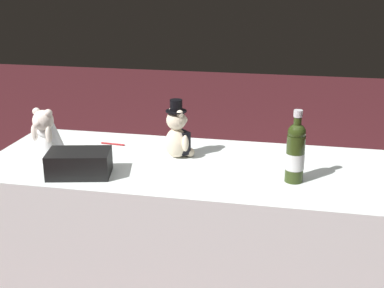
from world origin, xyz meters
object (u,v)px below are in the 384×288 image
at_px(teddy_bear_bride, 47,136).
at_px(gift_case_black, 79,163).
at_px(signing_pen, 114,144).
at_px(champagne_bottle, 295,152).
at_px(teddy_bear_groom, 178,134).

distance_m(teddy_bear_bride, gift_case_black, 0.31).
distance_m(signing_pen, gift_case_black, 0.42).
distance_m(champagne_bottle, signing_pen, 0.99).
xyz_separation_m(teddy_bear_groom, teddy_bear_bride, (0.62, 0.13, -0.01)).
relative_size(teddy_bear_groom, signing_pen, 2.08).
height_order(teddy_bear_bride, champagne_bottle, champagne_bottle).
distance_m(teddy_bear_groom, signing_pen, 0.40).
bearing_deg(signing_pen, gift_case_black, 89.00).
distance_m(teddy_bear_groom, champagne_bottle, 0.59).
bearing_deg(teddy_bear_groom, signing_pen, -16.29).
height_order(teddy_bear_groom, signing_pen, teddy_bear_groom).
relative_size(teddy_bear_bride, gift_case_black, 0.82).
bearing_deg(teddy_bear_bride, gift_case_black, 142.69).
bearing_deg(champagne_bottle, teddy_bear_bride, -3.32).
relative_size(teddy_bear_groom, gift_case_black, 0.95).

